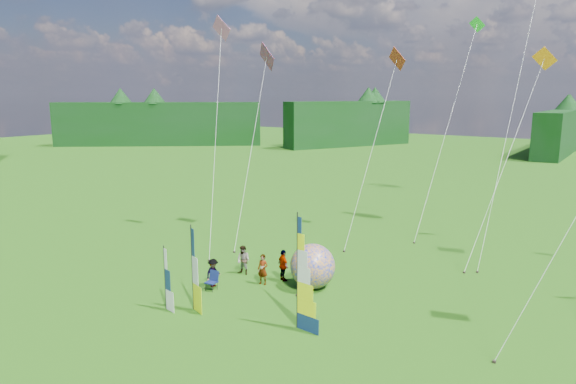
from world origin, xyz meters
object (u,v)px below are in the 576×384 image
Objects in this scene: spectator_c at (213,273)px; spectator_a at (263,269)px; bol_inflatable at (313,266)px; camp_chair at (211,281)px; spectator_d at (283,265)px; kite_whale at (519,69)px; feather_banner_main at (297,273)px; side_banner_left at (192,269)px; spectator_b at (243,260)px; side_banner_far at (165,279)px.

spectator_a is at bearing -49.28° from spectator_c.
bol_inflatable reaches higher than spectator_a.
camp_chair is at bearing -132.73° from spectator_a.
spectator_d is 0.08× the size of kite_whale.
spectator_d is at bearing 137.20° from feather_banner_main.
spectator_d is (0.60, 1.03, 0.05)m from spectator_a.
spectator_a is at bearing 100.14° from side_banner_left.
feather_banner_main is at bearing -33.90° from spectator_b.
side_banner_far is at bearing -122.50° from kite_whale.
spectator_d reaches higher than spectator_a.
side_banner_far is 0.13× the size of kite_whale.
kite_whale reaches higher than spectator_a.
spectator_d is (2.42, 0.45, 0.05)m from spectator_b.
side_banner_left is at bearing 104.60° from spectator_d.
side_banner_far is at bearing -126.89° from side_banner_left.
feather_banner_main is 4.90× the size of camp_chair.
side_banner_left is 2.40× the size of spectator_b.
kite_whale is at bearing 63.95° from bol_inflatable.
side_banner_far reaches higher than spectator_c.
spectator_a is 1.63× the size of camp_chair.
spectator_c is (-6.30, 1.47, -1.72)m from feather_banner_main.
side_banner_far is at bearing -179.35° from spectator_c.
feather_banner_main is 2.85× the size of spectator_d.
spectator_b is at bearing -4.15° from spectator_c.
spectator_d reaches higher than spectator_c.
kite_whale is (10.57, 16.67, 10.98)m from camp_chair.
side_banner_far reaches higher than bol_inflatable.
spectator_b is at bearing 88.05° from camp_chair.
side_banner_far is at bearing -157.22° from feather_banner_main.
spectator_c is (-1.22, 2.65, -1.22)m from side_banner_left.
spectator_c is 3.75m from spectator_d.
spectator_a is 1.00× the size of spectator_b.
kite_whale is at bearing 81.04° from feather_banner_main.
side_banner_far is 3.08m from camp_chair.
bol_inflatable is at bearing -58.52° from spectator_c.
side_banner_far is 1.27× the size of bol_inflatable.
feather_banner_main reaches higher than spectator_c.
feather_banner_main is 6.40m from camp_chair.
feather_banner_main is 5.69m from spectator_a.
bol_inflatable reaches higher than spectator_d.
kite_whale is (8.95, 14.45, 10.67)m from spectator_a.
spectator_b reaches higher than spectator_c.
kite_whale is (8.35, 13.42, 10.62)m from spectator_d.
side_banner_left is 3.16m from spectator_c.
camp_chair is (-1.62, -2.21, -0.32)m from spectator_a.
spectator_c is at bearing 172.44° from feather_banner_main.
spectator_b is 1.09× the size of spectator_c.
spectator_d is (-3.78, 4.25, -1.61)m from feather_banner_main.
kite_whale is at bearing 72.80° from side_banner_far.
side_banner_far reaches higher than spectator_a.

